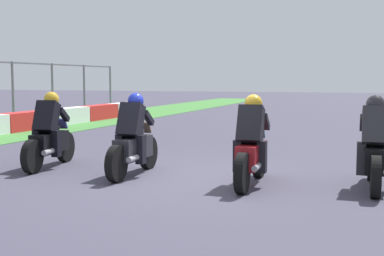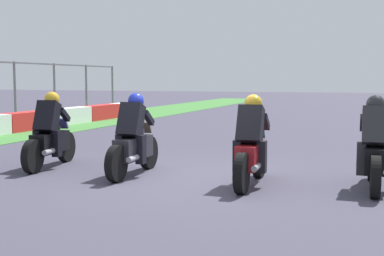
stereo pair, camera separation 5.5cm
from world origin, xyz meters
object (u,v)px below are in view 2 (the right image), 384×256
(rider_lane_a, at_px, (375,150))
(rider_lane_d, at_px, (50,136))
(rider_lane_b, at_px, (251,148))
(rider_lane_c, at_px, (133,141))

(rider_lane_a, distance_m, rider_lane_d, 6.11)
(rider_lane_b, relative_size, rider_lane_c, 1.00)
(rider_lane_b, height_order, rider_lane_c, same)
(rider_lane_c, height_order, rider_lane_d, same)
(rider_lane_a, bearing_deg, rider_lane_d, 88.06)
(rider_lane_b, xyz_separation_m, rider_lane_c, (0.14, 2.24, 0.00))
(rider_lane_c, distance_m, rider_lane_d, 1.95)
(rider_lane_d, bearing_deg, rider_lane_b, -102.51)
(rider_lane_c, relative_size, rider_lane_d, 1.00)
(rider_lane_a, bearing_deg, rider_lane_c, 90.88)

